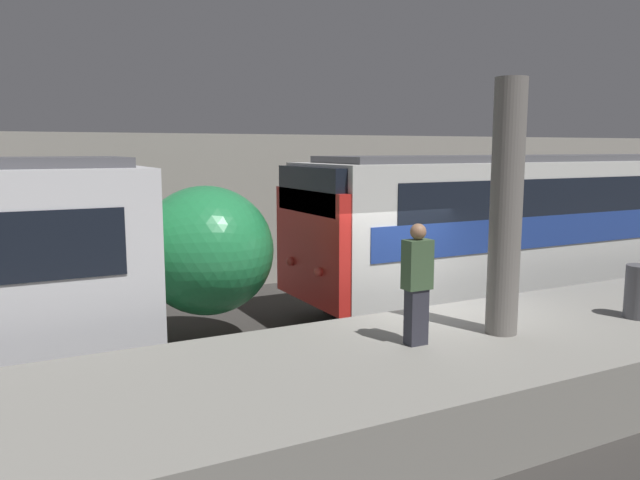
{
  "coord_description": "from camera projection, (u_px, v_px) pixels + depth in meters",
  "views": [
    {
      "loc": [
        -6.53,
        -8.37,
        3.65
      ],
      "look_at": [
        -1.66,
        1.01,
        2.09
      ],
      "focal_mm": 35.0,
      "sensor_mm": 36.0,
      "label": 1
    }
  ],
  "objects": [
    {
      "name": "trash_bin",
      "position": [
        639.0,
        292.0,
        9.87
      ],
      "size": [
        0.44,
        0.44,
        0.85
      ],
      "color": "#4C4C51",
      "rests_on": "platform"
    },
    {
      "name": "support_pillar_near",
      "position": [
        506.0,
        209.0,
        8.86
      ],
      "size": [
        0.46,
        0.46,
        3.65
      ],
      "color": "slate",
      "rests_on": "platform"
    },
    {
      "name": "platform",
      "position": [
        505.0,
        363.0,
        9.24
      ],
      "size": [
        40.0,
        3.53,
        0.97
      ],
      "color": "gray",
      "rests_on": "ground"
    },
    {
      "name": "train_boxy",
      "position": [
        631.0,
        218.0,
        16.7
      ],
      "size": [
        19.6,
        2.84,
        3.49
      ],
      "color": "black",
      "rests_on": "ground"
    },
    {
      "name": "person_waiting",
      "position": [
        417.0,
        281.0,
        8.46
      ],
      "size": [
        0.38,
        0.24,
        1.68
      ],
      "color": "#2D2D38",
      "rests_on": "platform"
    },
    {
      "name": "station_rear_barrier",
      "position": [
        271.0,
        210.0,
        16.77
      ],
      "size": [
        50.0,
        0.15,
        4.02
      ],
      "color": "#9E998E",
      "rests_on": "ground"
    },
    {
      "name": "ground_plane",
      "position": [
        431.0,
        359.0,
        10.86
      ],
      "size": [
        120.0,
        120.0,
        0.0
      ],
      "primitive_type": "plane",
      "color": "#33302D"
    }
  ]
}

